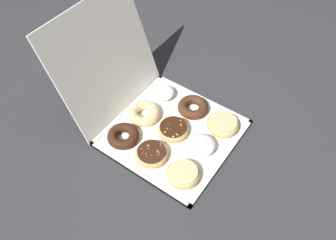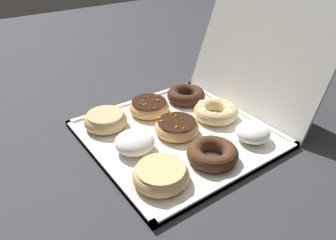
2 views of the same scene
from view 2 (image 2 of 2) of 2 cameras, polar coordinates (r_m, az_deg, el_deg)
ground_plane at (r=0.81m, az=1.57°, el=-2.92°), size 3.00×3.00×0.00m
donut_box at (r=0.81m, az=1.57°, el=-2.61°), size 0.42×0.42×0.01m
box_lid_open at (r=0.91m, az=16.75°, el=13.91°), size 0.42×0.15×0.41m
glazed_ring_donut_0 at (r=0.83m, az=-11.04°, el=0.03°), size 0.11×0.11×0.04m
powdered_filled_donut_1 at (r=0.74m, az=-5.87°, el=-4.01°), size 0.09×0.09×0.04m
glazed_ring_donut_2 at (r=0.65m, az=-1.29°, el=-9.65°), size 0.12×0.12×0.04m
sprinkle_donut_3 at (r=0.88m, az=-3.46°, el=2.38°), size 0.11×0.11×0.04m
sprinkle_donut_4 at (r=0.79m, az=1.29°, el=-1.31°), size 0.11×0.11×0.04m
chocolate_cake_ring_donut_5 at (r=0.71m, az=7.99°, el=-5.87°), size 0.11×0.11×0.03m
chocolate_cake_ring_donut_6 at (r=0.95m, az=3.22°, el=4.46°), size 0.11×0.11×0.03m
cruller_donut_7 at (r=0.87m, az=8.29°, el=1.69°), size 0.12×0.12×0.04m
powdered_filled_donut_8 at (r=0.80m, az=14.84°, el=-2.15°), size 0.08×0.08×0.04m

